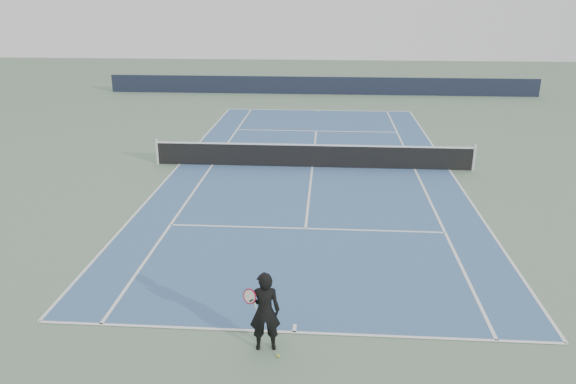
{
  "coord_description": "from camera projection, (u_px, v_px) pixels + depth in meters",
  "views": [
    {
      "loc": [
        0.6,
        -21.86,
        6.62
      ],
      "look_at": [
        -0.54,
        -6.23,
        1.1
      ],
      "focal_mm": 35.0,
      "sensor_mm": 36.0,
      "label": 1
    }
  ],
  "objects": [
    {
      "name": "windscreen_far",
      "position": [
        320.0,
        86.0,
        39.44
      ],
      "size": [
        30.0,
        0.25,
        1.2
      ],
      "primitive_type": "cube",
      "color": "black",
      "rests_on": "ground"
    },
    {
      "name": "ground",
      "position": [
        312.0,
        167.0,
        22.81
      ],
      "size": [
        80.0,
        80.0,
        0.0
      ],
      "primitive_type": "plane",
      "color": "slate"
    },
    {
      "name": "court_surface",
      "position": [
        312.0,
        167.0,
        22.81
      ],
      "size": [
        10.97,
        23.77,
        0.01
      ],
      "primitive_type": "cube",
      "color": "#3B5E8D",
      "rests_on": "ground"
    },
    {
      "name": "tennis_player",
      "position": [
        265.0,
        311.0,
        10.85
      ],
      "size": [
        0.79,
        0.53,
        1.67
      ],
      "color": "black",
      "rests_on": "ground"
    },
    {
      "name": "tennis_ball",
      "position": [
        278.0,
        356.0,
        10.84
      ],
      "size": [
        0.06,
        0.06,
        0.06
      ],
      "primitive_type": "sphere",
      "color": "#BCD72C",
      "rests_on": "ground"
    },
    {
      "name": "tennis_net",
      "position": [
        312.0,
        155.0,
        22.64
      ],
      "size": [
        12.9,
        0.1,
        1.07
      ],
      "color": "silver",
      "rests_on": "ground"
    }
  ]
}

